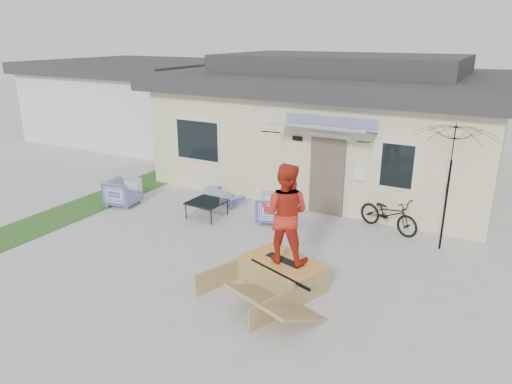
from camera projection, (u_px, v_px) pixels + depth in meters
The scene contains 13 objects.
ground at pixel (201, 274), 9.60m from camera, with size 90.00×90.00×0.00m, color #AEAEAE.
grass_strip at pixel (94, 203), 13.64m from camera, with size 1.40×8.00×0.01m, color #27551F.
house at pixel (338, 120), 15.60m from camera, with size 10.80×8.49×4.10m.
neighbor_house at pixel (140, 98), 22.12m from camera, with size 8.60×7.60×3.50m.
loveseat at pixel (224, 193), 13.71m from camera, with size 1.35×0.40×0.53m, color #333B94.
armchair_left at pixel (123, 191), 13.36m from camera, with size 0.82×0.76×0.84m, color #333B94.
armchair_right at pixel (273, 207), 12.16m from camera, with size 0.79×0.74×0.81m, color #333B94.
coffee_table at pixel (207, 209), 12.55m from camera, with size 0.90×0.90×0.44m, color black.
bicycle at pixel (389, 210), 11.60m from camera, with size 0.58×1.67×1.07m, color black.
patio_umbrella at pixel (449, 176), 10.19m from camera, with size 2.02×1.91×2.20m.
skate_ramp at pixel (282, 273), 9.12m from camera, with size 1.52×2.02×0.51m, color olive, non-canonical shape.
skateboard at pixel (284, 260), 9.07m from camera, with size 0.81×0.20×0.05m, color black.
skater at pixel (285, 212), 8.75m from camera, with size 0.95×0.73×1.94m, color red.
Camera 1 is at (5.13, -6.93, 4.69)m, focal length 32.87 mm.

